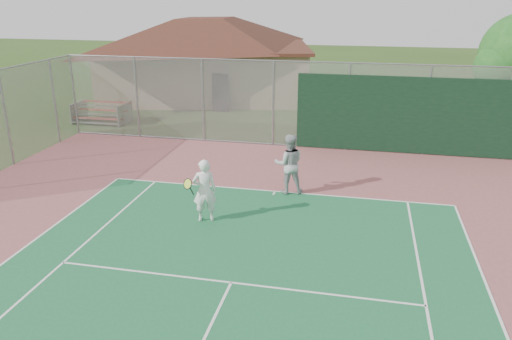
{
  "coord_description": "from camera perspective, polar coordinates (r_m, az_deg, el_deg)",
  "views": [
    {
      "loc": [
        2.54,
        -2.78,
        6.05
      ],
      "look_at": [
        -0.31,
        10.42,
        1.23
      ],
      "focal_mm": 35.0,
      "sensor_mm": 36.0,
      "label": 1
    }
  ],
  "objects": [
    {
      "name": "player_white_front",
      "position": [
        13.79,
        -5.92,
        -2.4
      ],
      "size": [
        0.96,
        0.8,
        1.8
      ],
      "rotation": [
        0.0,
        0.0,
        3.46
      ],
      "color": "white",
      "rests_on": "ground"
    },
    {
      "name": "back_fence",
      "position": [
        20.25,
        10.73,
        6.78
      ],
      "size": [
        20.08,
        0.11,
        3.53
      ],
      "color": "gray",
      "rests_on": "ground"
    },
    {
      "name": "player_grey_back",
      "position": [
        15.7,
        3.78,
        0.65
      ],
      "size": [
        1.08,
        0.93,
        1.91
      ],
      "rotation": [
        0.0,
        0.0,
        3.39
      ],
      "color": "#A6A9AB",
      "rests_on": "ground"
    },
    {
      "name": "side_fence_left",
      "position": [
        20.23,
        -26.65,
        5.26
      ],
      "size": [
        0.08,
        9.0,
        3.5
      ],
      "color": "gray",
      "rests_on": "ground"
    },
    {
      "name": "bleachers",
      "position": [
        25.75,
        -17.25,
        6.32
      ],
      "size": [
        2.64,
        1.61,
        0.97
      ],
      "rotation": [
        0.0,
        0.0,
        0.0
      ],
      "color": "maroon",
      "rests_on": "ground"
    },
    {
      "name": "clubhouse",
      "position": [
        30.9,
        -5.68,
        13.51
      ],
      "size": [
        14.32,
        11.03,
        5.53
      ],
      "rotation": [
        0.0,
        0.0,
        0.21
      ],
      "color": "tan",
      "rests_on": "ground"
    }
  ]
}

